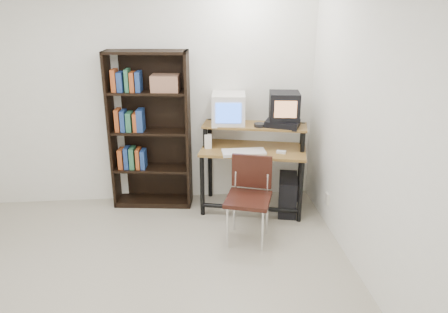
{
  "coord_description": "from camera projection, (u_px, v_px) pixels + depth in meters",
  "views": [
    {
      "loc": [
        0.5,
        -2.95,
        2.34
      ],
      "look_at": [
        0.87,
        1.1,
        0.84
      ],
      "focal_mm": 35.0,
      "sensor_mm": 36.0,
      "label": 1
    }
  ],
  "objects": [
    {
      "name": "pc_tower",
      "position": [
        288.0,
        194.0,
        4.98
      ],
      "size": [
        0.29,
        0.48,
        0.42
      ],
      "primitive_type": "cube",
      "rotation": [
        0.0,
        0.0,
        -0.22
      ],
      "color": "black",
      "rests_on": "floor"
    },
    {
      "name": "desk_speaker",
      "position": [
        208.0,
        142.0,
        4.87
      ],
      "size": [
        0.09,
        0.08,
        0.17
      ],
      "primitive_type": "cube",
      "rotation": [
        0.0,
        0.0,
        -0.07
      ],
      "color": "silver",
      "rests_on": "computer_desk"
    },
    {
      "name": "mouse",
      "position": [
        281.0,
        152.0,
        4.74
      ],
      "size": [
        0.11,
        0.09,
        0.03
      ],
      "primitive_type": "cube",
      "rotation": [
        0.0,
        0.0,
        -0.37
      ],
      "color": "white",
      "rests_on": "mousepad"
    },
    {
      "name": "computer_desk",
      "position": [
        253.0,
        152.0,
        4.91
      ],
      "size": [
        1.26,
        0.84,
        0.98
      ],
      "rotation": [
        0.0,
        0.0,
        -0.24
      ],
      "color": "olive",
      "rests_on": "floor"
    },
    {
      "name": "floor",
      "position": [
        129.0,
        304.0,
        3.53
      ],
      "size": [
        4.0,
        4.0,
        0.01
      ],
      "primitive_type": "cube",
      "color": "#B6AD97",
      "rests_on": "ground"
    },
    {
      "name": "mousepad",
      "position": [
        282.0,
        155.0,
        4.73
      ],
      "size": [
        0.25,
        0.22,
        0.01
      ],
      "primitive_type": "cube",
      "rotation": [
        0.0,
        0.0,
        -0.2
      ],
      "color": "black",
      "rests_on": "computer_desk"
    },
    {
      "name": "keyboard",
      "position": [
        244.0,
        152.0,
        4.75
      ],
      "size": [
        0.47,
        0.22,
        0.03
      ],
      "primitive_type": "cube",
      "rotation": [
        0.0,
        0.0,
        0.02
      ],
      "color": "silver",
      "rests_on": "computer_desk"
    },
    {
      "name": "back_wall",
      "position": [
        140.0,
        93.0,
        4.94
      ],
      "size": [
        4.0,
        0.01,
        2.6
      ],
      "primitive_type": "cube",
      "color": "white",
      "rests_on": "floor"
    },
    {
      "name": "cd_spindle",
      "position": [
        259.0,
        126.0,
        4.81
      ],
      "size": [
        0.15,
        0.15,
        0.05
      ],
      "primitive_type": "cylinder",
      "rotation": [
        0.0,
        0.0,
        -0.27
      ],
      "color": "#26262B",
      "rests_on": "computer_desk"
    },
    {
      "name": "crt_monitor",
      "position": [
        229.0,
        109.0,
        4.9
      ],
      "size": [
        0.41,
        0.41,
        0.35
      ],
      "rotation": [
        0.0,
        0.0,
        -0.11
      ],
      "color": "silver",
      "rests_on": "computer_desk"
    },
    {
      "name": "right_wall",
      "position": [
        388.0,
        144.0,
        3.25
      ],
      "size": [
        0.01,
        4.0,
        2.6
      ],
      "primitive_type": "cube",
      "color": "white",
      "rests_on": "floor"
    },
    {
      "name": "crt_tv",
      "position": [
        284.0,
        106.0,
        4.8
      ],
      "size": [
        0.36,
        0.36,
        0.3
      ],
      "rotation": [
        0.0,
        0.0,
        -0.13
      ],
      "color": "black",
      "rests_on": "vcr"
    },
    {
      "name": "school_chair",
      "position": [
        250.0,
        190.0,
        4.33
      ],
      "size": [
        0.54,
        0.54,
        0.85
      ],
      "rotation": [
        0.0,
        0.0,
        -0.31
      ],
      "color": "black",
      "rests_on": "floor"
    },
    {
      "name": "wall_outlet",
      "position": [
        327.0,
        199.0,
        4.67
      ],
      "size": [
        0.02,
        0.08,
        0.12
      ],
      "primitive_type": "cube",
      "color": "beige",
      "rests_on": "right_wall"
    },
    {
      "name": "vcr",
      "position": [
        282.0,
        124.0,
        4.82
      ],
      "size": [
        0.43,
        0.38,
        0.08
      ],
      "primitive_type": "cube",
      "rotation": [
        0.0,
        0.0,
        -0.41
      ],
      "color": "black",
      "rests_on": "computer_desk"
    },
    {
      "name": "bookshelf",
      "position": [
        150.0,
        129.0,
        4.95
      ],
      "size": [
        0.93,
        0.41,
        1.8
      ],
      "rotation": [
        0.0,
        0.0,
        -0.12
      ],
      "color": "black",
      "rests_on": "floor"
    }
  ]
}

